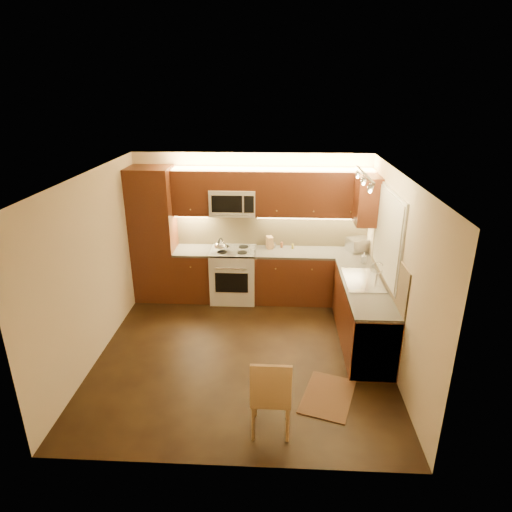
# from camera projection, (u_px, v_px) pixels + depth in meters

# --- Properties ---
(floor) EXTENTS (4.00, 4.00, 0.01)m
(floor) POSITION_uv_depth(u_px,v_px,m) (243.00, 352.00, 6.22)
(floor) COLOR black
(floor) RESTS_ON ground
(ceiling) EXTENTS (4.00, 4.00, 0.01)m
(ceiling) POSITION_uv_depth(u_px,v_px,m) (241.00, 176.00, 5.31)
(ceiling) COLOR beige
(ceiling) RESTS_ON ground
(wall_back) EXTENTS (4.00, 0.01, 2.50)m
(wall_back) POSITION_uv_depth(u_px,v_px,m) (252.00, 226.00, 7.62)
(wall_back) COLOR beige
(wall_back) RESTS_ON ground
(wall_front) EXTENTS (4.00, 0.01, 2.50)m
(wall_front) POSITION_uv_depth(u_px,v_px,m) (224.00, 359.00, 3.90)
(wall_front) COLOR beige
(wall_front) RESTS_ON ground
(wall_left) EXTENTS (0.01, 4.00, 2.50)m
(wall_left) POSITION_uv_depth(u_px,v_px,m) (93.00, 268.00, 5.86)
(wall_left) COLOR beige
(wall_left) RESTS_ON ground
(wall_right) EXTENTS (0.01, 4.00, 2.50)m
(wall_right) POSITION_uv_depth(u_px,v_px,m) (397.00, 274.00, 5.67)
(wall_right) COLOR beige
(wall_right) RESTS_ON ground
(pantry) EXTENTS (0.70, 0.60, 2.30)m
(pantry) POSITION_uv_depth(u_px,v_px,m) (154.00, 235.00, 7.46)
(pantry) COLOR #491C0F
(pantry) RESTS_ON floor
(base_cab_back_left) EXTENTS (0.62, 0.60, 0.86)m
(base_cab_back_left) POSITION_uv_depth(u_px,v_px,m) (195.00, 275.00, 7.69)
(base_cab_back_left) COLOR #491C0F
(base_cab_back_left) RESTS_ON floor
(counter_back_left) EXTENTS (0.62, 0.60, 0.04)m
(counter_back_left) POSITION_uv_depth(u_px,v_px,m) (193.00, 251.00, 7.53)
(counter_back_left) COLOR #34312F
(counter_back_left) RESTS_ON base_cab_back_left
(base_cab_back_right) EXTENTS (1.92, 0.60, 0.86)m
(base_cab_back_right) POSITION_uv_depth(u_px,v_px,m) (311.00, 277.00, 7.59)
(base_cab_back_right) COLOR #491C0F
(base_cab_back_right) RESTS_ON floor
(counter_back_right) EXTENTS (1.92, 0.60, 0.04)m
(counter_back_right) POSITION_uv_depth(u_px,v_px,m) (312.00, 253.00, 7.43)
(counter_back_right) COLOR #34312F
(counter_back_right) RESTS_ON base_cab_back_right
(base_cab_right) EXTENTS (0.60, 2.00, 0.86)m
(base_cab_right) POSITION_uv_depth(u_px,v_px,m) (362.00, 314.00, 6.35)
(base_cab_right) COLOR #491C0F
(base_cab_right) RESTS_ON floor
(counter_right) EXTENTS (0.60, 2.00, 0.04)m
(counter_right) POSITION_uv_depth(u_px,v_px,m) (365.00, 286.00, 6.19)
(counter_right) COLOR #34312F
(counter_right) RESTS_ON base_cab_right
(dishwasher) EXTENTS (0.58, 0.60, 0.84)m
(dishwasher) POSITION_uv_depth(u_px,v_px,m) (372.00, 341.00, 5.70)
(dishwasher) COLOR silver
(dishwasher) RESTS_ON floor
(backsplash_back) EXTENTS (3.30, 0.02, 0.60)m
(backsplash_back) POSITION_uv_depth(u_px,v_px,m) (272.00, 229.00, 7.62)
(backsplash_back) COLOR tan
(backsplash_back) RESTS_ON wall_back
(backsplash_right) EXTENTS (0.02, 2.00, 0.60)m
(backsplash_right) POSITION_uv_depth(u_px,v_px,m) (388.00, 266.00, 6.06)
(backsplash_right) COLOR tan
(backsplash_right) RESTS_ON wall_right
(upper_cab_back_left) EXTENTS (0.62, 0.35, 0.75)m
(upper_cab_back_left) POSITION_uv_depth(u_px,v_px,m) (192.00, 192.00, 7.28)
(upper_cab_back_left) COLOR #491C0F
(upper_cab_back_left) RESTS_ON wall_back
(upper_cab_back_right) EXTENTS (1.92, 0.35, 0.75)m
(upper_cab_back_right) POSITION_uv_depth(u_px,v_px,m) (314.00, 193.00, 7.19)
(upper_cab_back_right) COLOR #491C0F
(upper_cab_back_right) RESTS_ON wall_back
(upper_cab_bridge) EXTENTS (0.76, 0.35, 0.31)m
(upper_cab_bridge) POSITION_uv_depth(u_px,v_px,m) (233.00, 179.00, 7.17)
(upper_cab_bridge) COLOR #491C0F
(upper_cab_bridge) RESTS_ON wall_back
(upper_cab_right_corner) EXTENTS (0.35, 0.50, 0.75)m
(upper_cab_right_corner) POSITION_uv_depth(u_px,v_px,m) (367.00, 200.00, 6.75)
(upper_cab_right_corner) COLOR #491C0F
(upper_cab_right_corner) RESTS_ON wall_right
(stove) EXTENTS (0.76, 0.65, 0.92)m
(stove) POSITION_uv_depth(u_px,v_px,m) (234.00, 274.00, 7.62)
(stove) COLOR silver
(stove) RESTS_ON floor
(microwave) EXTENTS (0.76, 0.38, 0.44)m
(microwave) POSITION_uv_depth(u_px,v_px,m) (233.00, 202.00, 7.29)
(microwave) COLOR silver
(microwave) RESTS_ON wall_back
(window_frame) EXTENTS (0.03, 1.44, 1.24)m
(window_frame) POSITION_uv_depth(u_px,v_px,m) (389.00, 235.00, 6.05)
(window_frame) COLOR silver
(window_frame) RESTS_ON wall_right
(window_blinds) EXTENTS (0.02, 1.36, 1.16)m
(window_blinds) POSITION_uv_depth(u_px,v_px,m) (387.00, 235.00, 6.05)
(window_blinds) COLOR silver
(window_blinds) RESTS_ON wall_right
(sink) EXTENTS (0.52, 0.86, 0.15)m
(sink) POSITION_uv_depth(u_px,v_px,m) (364.00, 276.00, 6.29)
(sink) COLOR silver
(sink) RESTS_ON counter_right
(faucet) EXTENTS (0.20, 0.04, 0.30)m
(faucet) POSITION_uv_depth(u_px,v_px,m) (377.00, 271.00, 6.26)
(faucet) COLOR silver
(faucet) RESTS_ON counter_right
(track_light_bar) EXTENTS (0.04, 1.20, 0.03)m
(track_light_bar) POSITION_uv_depth(u_px,v_px,m) (364.00, 174.00, 5.62)
(track_light_bar) COLOR silver
(track_light_bar) RESTS_ON ceiling
(kettle) EXTENTS (0.27, 0.27, 0.24)m
(kettle) POSITION_uv_depth(u_px,v_px,m) (220.00, 245.00, 7.33)
(kettle) COLOR silver
(kettle) RESTS_ON stove
(toaster_oven) EXTENTS (0.45, 0.41, 0.22)m
(toaster_oven) POSITION_uv_depth(u_px,v_px,m) (359.00, 244.00, 7.43)
(toaster_oven) COLOR silver
(toaster_oven) RESTS_ON counter_back_right
(knife_block) EXTENTS (0.13, 0.17, 0.21)m
(knife_block) POSITION_uv_depth(u_px,v_px,m) (270.00, 242.00, 7.55)
(knife_block) COLOR olive
(knife_block) RESTS_ON counter_back_right
(spice_jar_a) EXTENTS (0.05, 0.05, 0.09)m
(spice_jar_a) POSITION_uv_depth(u_px,v_px,m) (267.00, 244.00, 7.64)
(spice_jar_a) COLOR silver
(spice_jar_a) RESTS_ON counter_back_right
(spice_jar_b) EXTENTS (0.05, 0.05, 0.10)m
(spice_jar_b) POSITION_uv_depth(u_px,v_px,m) (282.00, 245.00, 7.60)
(spice_jar_b) COLOR brown
(spice_jar_b) RESTS_ON counter_back_right
(spice_jar_c) EXTENTS (0.05, 0.05, 0.10)m
(spice_jar_c) POSITION_uv_depth(u_px,v_px,m) (275.00, 245.00, 7.60)
(spice_jar_c) COLOR silver
(spice_jar_c) RESTS_ON counter_back_right
(spice_jar_d) EXTENTS (0.05, 0.05, 0.09)m
(spice_jar_d) POSITION_uv_depth(u_px,v_px,m) (293.00, 246.00, 7.54)
(spice_jar_d) COLOR olive
(spice_jar_d) RESTS_ON counter_back_right
(soap_bottle) EXTENTS (0.09, 0.09, 0.17)m
(soap_bottle) POSITION_uv_depth(u_px,v_px,m) (364.00, 258.00, 6.93)
(soap_bottle) COLOR #B8B8BC
(soap_bottle) RESTS_ON counter_right
(rug) EXTENTS (0.79, 0.97, 0.01)m
(rug) POSITION_uv_depth(u_px,v_px,m) (328.00, 396.00, 5.32)
(rug) COLOR black
(rug) RESTS_ON floor
(dining_chair) EXTENTS (0.43, 0.43, 0.95)m
(dining_chair) POSITION_uv_depth(u_px,v_px,m) (271.00, 393.00, 4.66)
(dining_chair) COLOR olive
(dining_chair) RESTS_ON floor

